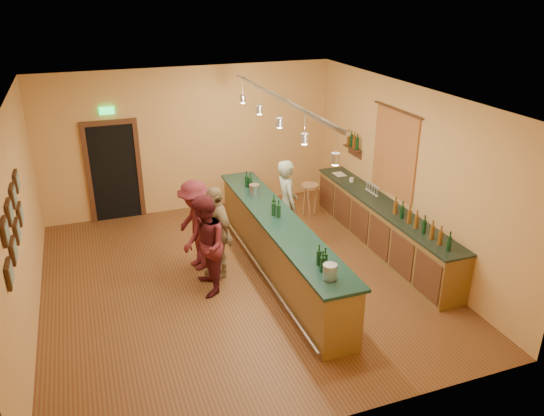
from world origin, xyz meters
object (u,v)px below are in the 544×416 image
object	(u,v)px
bartender	(287,203)
bar_stool	(310,190)
customer_a	(205,246)
back_counter	(382,226)
tasting_bar	(279,242)
customer_b	(216,232)
customer_c	(196,225)

from	to	relation	value
bartender	bar_stool	distance (m)	1.44
bartender	customer_a	distance (m)	2.26
back_counter	bar_stool	bearing A→B (deg)	110.30
tasting_bar	bar_stool	size ratio (longest dim) A/B	6.60
customer_b	customer_c	size ratio (longest dim) A/B	1.01
back_counter	bartender	distance (m)	1.90
bar_stool	back_counter	bearing A→B (deg)	-69.70
tasting_bar	customer_a	world-z (taller)	customer_a
back_counter	bar_stool	distance (m)	2.02
customer_c	bar_stool	size ratio (longest dim) A/B	2.16
customer_b	customer_c	bearing A→B (deg)	-161.44
back_counter	tasting_bar	xyz separation A→B (m)	(-2.21, -0.18, 0.12)
tasting_bar	customer_b	xyz separation A→B (m)	(-1.05, 0.31, 0.23)
bar_stool	customer_c	bearing A→B (deg)	-154.36
customer_b	customer_c	world-z (taller)	customer_b
back_counter	bar_stool	size ratio (longest dim) A/B	5.89
customer_b	customer_a	bearing A→B (deg)	-47.34
bartender	customer_a	xyz separation A→B (m)	(-1.92, -1.20, -0.01)
customer_a	customer_c	size ratio (longest dim) A/B	1.03
tasting_bar	customer_a	xyz separation A→B (m)	(-1.36, -0.18, 0.25)
customer_a	bar_stool	distance (m)	3.65
tasting_bar	customer_c	size ratio (longest dim) A/B	3.06
back_counter	customer_a	xyz separation A→B (m)	(-3.57, -0.36, 0.37)
back_counter	tasting_bar	world-z (taller)	tasting_bar
back_counter	customer_b	bearing A→B (deg)	177.74
customer_b	back_counter	bearing A→B (deg)	73.28
tasting_bar	bar_stool	world-z (taller)	tasting_bar
customer_c	customer_b	bearing A→B (deg)	19.11
tasting_bar	bartender	xyz separation A→B (m)	(0.55, 1.02, 0.26)
customer_c	bar_stool	distance (m)	3.13
back_counter	customer_a	bearing A→B (deg)	-174.21
back_counter	customer_b	world-z (taller)	customer_b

